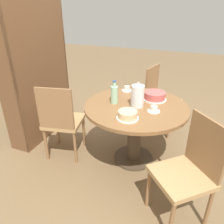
{
  "coord_description": "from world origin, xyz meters",
  "views": [
    {
      "loc": [
        -2.08,
        -0.56,
        1.71
      ],
      "look_at": [
        0.0,
        0.28,
        0.59
      ],
      "focal_mm": 35.0,
      "sensor_mm": 36.0,
      "label": 1
    }
  ],
  "objects_px": {
    "chair_a": "(62,120)",
    "cake_main": "(155,96)",
    "chair_c": "(159,98)",
    "chair_b": "(189,170)",
    "cup_a": "(154,109)",
    "cup_b": "(127,89)",
    "water_bottle": "(114,94)",
    "bookshelf": "(37,73)",
    "cake_second": "(128,115)",
    "coffee_pot": "(138,95)"
  },
  "relations": [
    {
      "from": "chair_b",
      "to": "cup_a",
      "type": "relative_size",
      "value": 7.3
    },
    {
      "from": "chair_c",
      "to": "cup_b",
      "type": "distance_m",
      "value": 0.63
    },
    {
      "from": "cake_main",
      "to": "cup_a",
      "type": "relative_size",
      "value": 2.08
    },
    {
      "from": "water_bottle",
      "to": "cup_a",
      "type": "bearing_deg",
      "value": -96.22
    },
    {
      "from": "chair_c",
      "to": "cup_b",
      "type": "bearing_deg",
      "value": 155.92
    },
    {
      "from": "chair_a",
      "to": "cup_a",
      "type": "relative_size",
      "value": 7.3
    },
    {
      "from": "chair_a",
      "to": "chair_b",
      "type": "relative_size",
      "value": 1.0
    },
    {
      "from": "bookshelf",
      "to": "cake_main",
      "type": "height_order",
      "value": "bookshelf"
    },
    {
      "from": "chair_c",
      "to": "cake_second",
      "type": "height_order",
      "value": "chair_c"
    },
    {
      "from": "chair_c",
      "to": "chair_b",
      "type": "bearing_deg",
      "value": -148.35
    },
    {
      "from": "cup_b",
      "to": "cake_second",
      "type": "bearing_deg",
      "value": -160.96
    },
    {
      "from": "water_bottle",
      "to": "bookshelf",
      "type": "bearing_deg",
      "value": 81.83
    },
    {
      "from": "chair_b",
      "to": "cake_main",
      "type": "relative_size",
      "value": 3.51
    },
    {
      "from": "chair_b",
      "to": "coffee_pot",
      "type": "xyz_separation_m",
      "value": [
        0.56,
        0.61,
        0.35
      ]
    },
    {
      "from": "cake_second",
      "to": "cup_b",
      "type": "height_order",
      "value": "cake_second"
    },
    {
      "from": "chair_a",
      "to": "chair_c",
      "type": "relative_size",
      "value": 1.0
    },
    {
      "from": "cup_a",
      "to": "cup_b",
      "type": "relative_size",
      "value": 1.0
    },
    {
      "from": "cake_main",
      "to": "cake_second",
      "type": "height_order",
      "value": "cake_main"
    },
    {
      "from": "cake_main",
      "to": "cake_second",
      "type": "xyz_separation_m",
      "value": [
        -0.56,
        0.14,
        -0.01
      ]
    },
    {
      "from": "chair_a",
      "to": "water_bottle",
      "type": "height_order",
      "value": "water_bottle"
    },
    {
      "from": "coffee_pot",
      "to": "cake_second",
      "type": "relative_size",
      "value": 1.27
    },
    {
      "from": "water_bottle",
      "to": "cup_b",
      "type": "bearing_deg",
      "value": -1.39
    },
    {
      "from": "bookshelf",
      "to": "water_bottle",
      "type": "distance_m",
      "value": 1.16
    },
    {
      "from": "bookshelf",
      "to": "cake_main",
      "type": "xyz_separation_m",
      "value": [
        0.09,
        -1.54,
        -0.13
      ]
    },
    {
      "from": "coffee_pot",
      "to": "cup_b",
      "type": "height_order",
      "value": "coffee_pot"
    },
    {
      "from": "bookshelf",
      "to": "water_bottle",
      "type": "xyz_separation_m",
      "value": [
        -0.16,
        -1.15,
        -0.07
      ]
    },
    {
      "from": "coffee_pot",
      "to": "cup_b",
      "type": "relative_size",
      "value": 2.12
    },
    {
      "from": "coffee_pot",
      "to": "cup_b",
      "type": "bearing_deg",
      "value": 32.04
    },
    {
      "from": "bookshelf",
      "to": "coffee_pot",
      "type": "bearing_deg",
      "value": 83.77
    },
    {
      "from": "chair_c",
      "to": "water_bottle",
      "type": "distance_m",
      "value": 1.0
    },
    {
      "from": "bookshelf",
      "to": "cup_a",
      "type": "bearing_deg",
      "value": 82.38
    },
    {
      "from": "chair_b",
      "to": "chair_c",
      "type": "bearing_deg",
      "value": 157.23
    },
    {
      "from": "chair_a",
      "to": "bookshelf",
      "type": "xyz_separation_m",
      "value": [
        0.38,
        0.58,
        0.4
      ]
    },
    {
      "from": "chair_c",
      "to": "bookshelf",
      "type": "distance_m",
      "value": 1.71
    },
    {
      "from": "chair_a",
      "to": "cake_main",
      "type": "height_order",
      "value": "chair_a"
    },
    {
      "from": "chair_b",
      "to": "chair_c",
      "type": "relative_size",
      "value": 1.0
    },
    {
      "from": "water_bottle",
      "to": "cake_main",
      "type": "relative_size",
      "value": 0.96
    },
    {
      "from": "chair_b",
      "to": "bookshelf",
      "type": "bearing_deg",
      "value": -152.06
    },
    {
      "from": "chair_a",
      "to": "cake_second",
      "type": "distance_m",
      "value": 0.87
    },
    {
      "from": "chair_b",
      "to": "cake_second",
      "type": "distance_m",
      "value": 0.71
    },
    {
      "from": "chair_b",
      "to": "coffee_pot",
      "type": "height_order",
      "value": "coffee_pot"
    },
    {
      "from": "cake_second",
      "to": "chair_b",
      "type": "bearing_deg",
      "value": -112.24
    },
    {
      "from": "cup_a",
      "to": "cup_b",
      "type": "xyz_separation_m",
      "value": [
        0.45,
        0.44,
        0.0
      ]
    },
    {
      "from": "chair_a",
      "to": "chair_c",
      "type": "bearing_deg",
      "value": -142.7
    },
    {
      "from": "cup_b",
      "to": "bookshelf",
      "type": "bearing_deg",
      "value": 101.75
    },
    {
      "from": "chair_b",
      "to": "chair_c",
      "type": "xyz_separation_m",
      "value": [
        1.42,
        0.51,
        0.0
      ]
    },
    {
      "from": "coffee_pot",
      "to": "cake_main",
      "type": "relative_size",
      "value": 1.02
    },
    {
      "from": "chair_a",
      "to": "chair_b",
      "type": "bearing_deg",
      "value": 154.51
    },
    {
      "from": "chair_b",
      "to": "bookshelf",
      "type": "distance_m",
      "value": 2.17
    },
    {
      "from": "coffee_pot",
      "to": "water_bottle",
      "type": "distance_m",
      "value": 0.26
    }
  ]
}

